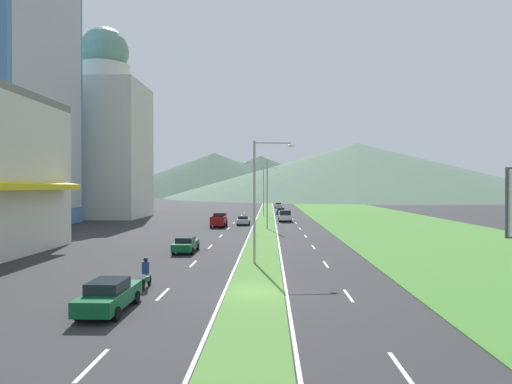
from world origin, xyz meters
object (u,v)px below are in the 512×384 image
Objects in this scene: street_lamp_near at (259,193)px; car_0 at (186,244)px; street_lamp_mid at (265,190)px; street_lamp_far at (265,188)px; car_3 at (281,211)px; car_2 at (109,295)px; car_4 at (243,220)px; pickup_truck_1 at (285,216)px; car_1 at (278,205)px; pickup_truck_0 at (219,220)px; motorcycle_rider at (146,275)px.

street_lamp_near is 10.15m from car_0.
street_lamp_mid is 0.96× the size of street_lamp_far.
street_lamp_near is 2.32× the size of car_3.
street_lamp_near is 2.01× the size of car_2.
street_lamp_far reaches higher than street_lamp_mid.
street_lamp_near is 28.11m from street_lamp_mid.
pickup_truck_1 is (6.70, 7.01, 0.26)m from car_4.
street_lamp_near is at bearing -2.03° from car_1.
car_4 is at bearing -43.70° from pickup_truck_1.
street_lamp_far is at bearing 90.15° from street_lamp_near.
car_3 is at bearing 84.70° from street_lamp_mid.
car_1 reaches higher than car_4.
street_lamp_mid is at bearing -153.68° from car_4.
street_lamp_mid is 2.37× the size of car_1.
street_lamp_near reaches higher than car_2.
motorcycle_rider is (0.27, -39.86, -0.24)m from pickup_truck_0.
street_lamp_near is at bearing -37.97° from motorcycle_rider.
car_1 reaches higher than car_0.
motorcycle_rider is at bearing -5.59° from car_1.
motorcycle_rider reaches higher than car_1.
pickup_truck_0 is (-6.57, -24.61, -4.73)m from street_lamp_far.
street_lamp_near is 0.98× the size of street_lamp_mid.
street_lamp_near is at bearing -4.64° from pickup_truck_1.
car_0 reaches higher than car_4.
car_0 is at bearing -6.75° from car_1.
motorcycle_rider is at bearing -11.10° from pickup_truck_1.
street_lamp_mid is 2.04× the size of car_2.
pickup_truck_0 is 39.86m from motorcycle_rider.
car_1 is (3.34, 34.03, -4.95)m from street_lamp_far.
car_3 is at bearing 57.96° from street_lamp_far.
street_lamp_near is 2.22× the size of car_4.
car_4 is at bearing -4.17° from car_2.
car_0 is 56.56m from car_3.
street_lamp_mid is 33.92m from car_3.
car_0 is (-6.88, -22.24, -4.84)m from street_lamp_mid.
car_4 is at bearing -98.41° from street_lamp_far.
pickup_truck_1 is 2.70× the size of motorcycle_rider.
street_lamp_far is at bearing -166.00° from pickup_truck_1.
car_3 is at bearing -7.62° from car_2.
street_lamp_mid is 9.04m from car_4.
car_1 is 48.29m from pickup_truck_1.
street_lamp_far reaches higher than car_1.
car_4 is (-3.38, 6.84, -4.85)m from street_lamp_mid.
car_4 is at bearing -45.63° from pickup_truck_0.
street_lamp_mid is at bearing -5.30° from car_3.
car_3 is 2.04× the size of motorcycle_rider.
car_3 is 70.47m from motorcycle_rider.
car_1 is 0.75× the size of pickup_truck_1.
car_4 is 9.70m from pickup_truck_1.
pickup_truck_0 is at bearing 152.85° from street_lamp_mid.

